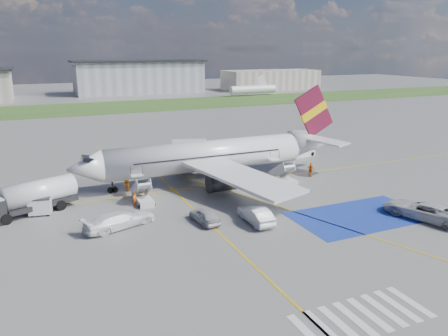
{
  "coord_description": "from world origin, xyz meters",
  "views": [
    {
      "loc": [
        -19.97,
        -36.93,
        16.72
      ],
      "look_at": [
        -0.36,
        7.26,
        3.5
      ],
      "focal_mm": 35.0,
      "sensor_mm": 36.0,
      "label": 1
    }
  ],
  "objects_px": {
    "car_silver_b": "(256,215)",
    "van_white_a": "(425,208)",
    "belt_loader": "(300,154)",
    "gpu_cart": "(40,207)",
    "van_white_b": "(120,217)",
    "airliner": "(216,155)",
    "car_silver_a": "(205,216)",
    "fuel_tanker": "(28,201)"
  },
  "relations": [
    {
      "from": "car_silver_b",
      "to": "van_white_a",
      "type": "bearing_deg",
      "value": 159.57
    },
    {
      "from": "belt_loader",
      "to": "van_white_a",
      "type": "height_order",
      "value": "van_white_a"
    },
    {
      "from": "gpu_cart",
      "to": "van_white_b",
      "type": "xyz_separation_m",
      "value": [
        6.92,
        -6.73,
        0.24
      ]
    },
    {
      "from": "airliner",
      "to": "car_silver_b",
      "type": "bearing_deg",
      "value": -98.12
    },
    {
      "from": "airliner",
      "to": "gpu_cart",
      "type": "relative_size",
      "value": 15.19
    },
    {
      "from": "airliner",
      "to": "car_silver_a",
      "type": "bearing_deg",
      "value": -117.35
    },
    {
      "from": "car_silver_b",
      "to": "gpu_cart",
      "type": "bearing_deg",
      "value": -29.22
    },
    {
      "from": "belt_loader",
      "to": "van_white_a",
      "type": "bearing_deg",
      "value": -107.84
    },
    {
      "from": "belt_loader",
      "to": "fuel_tanker",
      "type": "bearing_deg",
      "value": -176.95
    },
    {
      "from": "fuel_tanker",
      "to": "van_white_a",
      "type": "distance_m",
      "value": 40.75
    },
    {
      "from": "car_silver_a",
      "to": "van_white_a",
      "type": "xyz_separation_m",
      "value": [
        20.74,
        -8.19,
        0.45
      ]
    },
    {
      "from": "fuel_tanker",
      "to": "car_silver_b",
      "type": "distance_m",
      "value": 23.64
    },
    {
      "from": "car_silver_a",
      "to": "car_silver_b",
      "type": "relative_size",
      "value": 0.84
    },
    {
      "from": "airliner",
      "to": "fuel_tanker",
      "type": "relative_size",
      "value": 3.6
    },
    {
      "from": "car_silver_a",
      "to": "gpu_cart",
      "type": "bearing_deg",
      "value": -37.7
    },
    {
      "from": "belt_loader",
      "to": "car_silver_a",
      "type": "height_order",
      "value": "belt_loader"
    },
    {
      "from": "van_white_b",
      "to": "car_silver_b",
      "type": "bearing_deg",
      "value": -126.47
    },
    {
      "from": "car_silver_b",
      "to": "belt_loader",
      "type": "bearing_deg",
      "value": -131.76
    },
    {
      "from": "car_silver_a",
      "to": "van_white_a",
      "type": "relative_size",
      "value": 0.69
    },
    {
      "from": "airliner",
      "to": "car_silver_b",
      "type": "distance_m",
      "value": 15.59
    },
    {
      "from": "car_silver_b",
      "to": "van_white_b",
      "type": "distance_m",
      "value": 13.28
    },
    {
      "from": "gpu_cart",
      "to": "belt_loader",
      "type": "bearing_deg",
      "value": 26.09
    },
    {
      "from": "fuel_tanker",
      "to": "car_silver_a",
      "type": "xyz_separation_m",
      "value": [
        15.94,
        -9.56,
        -0.7
      ]
    },
    {
      "from": "belt_loader",
      "to": "van_white_a",
      "type": "relative_size",
      "value": 0.95
    },
    {
      "from": "van_white_a",
      "to": "van_white_b",
      "type": "distance_m",
      "value": 30.52
    },
    {
      "from": "van_white_b",
      "to": "fuel_tanker",
      "type": "bearing_deg",
      "value": 29.45
    },
    {
      "from": "airliner",
      "to": "car_silver_a",
      "type": "height_order",
      "value": "airliner"
    },
    {
      "from": "car_silver_a",
      "to": "van_white_b",
      "type": "bearing_deg",
      "value": -22.03
    },
    {
      "from": "gpu_cart",
      "to": "van_white_a",
      "type": "xyz_separation_m",
      "value": [
        35.63,
        -17.09,
        0.35
      ]
    },
    {
      "from": "belt_loader",
      "to": "van_white_b",
      "type": "distance_m",
      "value": 36.47
    },
    {
      "from": "fuel_tanker",
      "to": "airliner",
      "type": "bearing_deg",
      "value": -12.89
    },
    {
      "from": "gpu_cart",
      "to": "car_silver_a",
      "type": "height_order",
      "value": "gpu_cart"
    },
    {
      "from": "gpu_cart",
      "to": "car_silver_b",
      "type": "bearing_deg",
      "value": -18.63
    },
    {
      "from": "van_white_a",
      "to": "fuel_tanker",
      "type": "bearing_deg",
      "value": -45.15
    },
    {
      "from": "fuel_tanker",
      "to": "car_silver_a",
      "type": "bearing_deg",
      "value": -52.74
    },
    {
      "from": "car_silver_b",
      "to": "fuel_tanker",
      "type": "bearing_deg",
      "value": -29.37
    },
    {
      "from": "fuel_tanker",
      "to": "belt_loader",
      "type": "relative_size",
      "value": 1.72
    },
    {
      "from": "fuel_tanker",
      "to": "car_silver_a",
      "type": "height_order",
      "value": "fuel_tanker"
    },
    {
      "from": "gpu_cart",
      "to": "van_white_b",
      "type": "distance_m",
      "value": 9.66
    },
    {
      "from": "gpu_cart",
      "to": "fuel_tanker",
      "type": "bearing_deg",
      "value": 158.57
    },
    {
      "from": "airliner",
      "to": "van_white_b",
      "type": "relative_size",
      "value": 6.78
    },
    {
      "from": "gpu_cart",
      "to": "belt_loader",
      "type": "distance_m",
      "value": 40.41
    }
  ]
}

